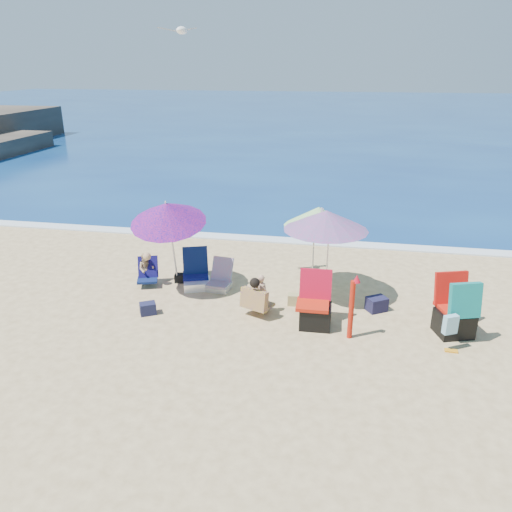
% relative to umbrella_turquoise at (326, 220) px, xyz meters
% --- Properties ---
extents(ground, '(120.00, 120.00, 0.00)m').
position_rel_umbrella_turquoise_xyz_m(ground, '(-1.06, -1.56, -1.77)').
color(ground, '#D8BC84').
rests_on(ground, ground).
extents(sea, '(120.00, 80.00, 0.12)m').
position_rel_umbrella_turquoise_xyz_m(sea, '(-1.06, 43.44, -1.82)').
color(sea, navy).
rests_on(sea, ground).
extents(foam, '(120.00, 0.50, 0.04)m').
position_rel_umbrella_turquoise_xyz_m(foam, '(-1.06, 3.54, -1.75)').
color(foam, white).
rests_on(foam, ground).
extents(umbrella_turquoise, '(2.30, 2.30, 2.01)m').
position_rel_umbrella_turquoise_xyz_m(umbrella_turquoise, '(0.00, 0.00, 0.00)').
color(umbrella_turquoise, white).
rests_on(umbrella_turquoise, ground).
extents(umbrella_striped, '(1.94, 1.94, 1.97)m').
position_rel_umbrella_turquoise_xyz_m(umbrella_striped, '(-0.18, 0.38, -0.05)').
color(umbrella_striped, white).
rests_on(umbrella_striped, ground).
extents(umbrella_blue, '(1.77, 1.83, 2.23)m').
position_rel_umbrella_turquoise_xyz_m(umbrella_blue, '(-3.33, -0.25, 0.05)').
color(umbrella_blue, silver).
rests_on(umbrella_blue, ground).
extents(furled_umbrella, '(0.19, 0.16, 1.27)m').
position_rel_umbrella_turquoise_xyz_m(furled_umbrella, '(0.61, -1.59, -1.07)').
color(furled_umbrella, '#B31C0C').
rests_on(furled_umbrella, ground).
extents(chair_navy, '(0.83, 0.98, 0.82)m').
position_rel_umbrella_turquoise_xyz_m(chair_navy, '(-2.89, 0.15, -1.55)').
color(chair_navy, '#0E124E').
rests_on(chair_navy, ground).
extents(chair_rainbow, '(0.57, 0.69, 0.69)m').
position_rel_umbrella_turquoise_xyz_m(chair_rainbow, '(-2.31, 0.04, -1.59)').
color(chair_rainbow, '#BF4345').
rests_on(chair_rainbow, ground).
extents(camp_chair_left, '(0.68, 0.65, 1.08)m').
position_rel_umbrella_turquoise_xyz_m(camp_chair_left, '(-0.07, -1.24, -1.45)').
color(camp_chair_left, red).
rests_on(camp_chair_left, ground).
extents(camp_chair_right, '(0.82, 1.23, 1.19)m').
position_rel_umbrella_turquoise_xyz_m(camp_chair_right, '(2.51, -1.13, -1.34)').
color(camp_chair_right, red).
rests_on(camp_chair_right, ground).
extents(person_center, '(0.69, 0.70, 0.85)m').
position_rel_umbrella_turquoise_xyz_m(person_center, '(-1.24, -0.99, -1.36)').
color(person_center, tan).
rests_on(person_center, ground).
extents(person_left, '(0.57, 0.63, 0.83)m').
position_rel_umbrella_turquoise_xyz_m(person_left, '(-4.02, 0.00, -1.39)').
color(person_left, tan).
rests_on(person_left, ground).
extents(bag_navy_a, '(0.39, 0.35, 0.24)m').
position_rel_umbrella_turquoise_xyz_m(bag_navy_a, '(-3.45, -1.39, -1.65)').
color(bag_navy_a, '#1A1C39').
rests_on(bag_navy_a, ground).
extents(bag_black_a, '(0.30, 0.23, 0.20)m').
position_rel_umbrella_turquoise_xyz_m(bag_black_a, '(-3.30, 0.26, -1.67)').
color(bag_black_a, black).
rests_on(bag_black_a, ground).
extents(bag_tan, '(0.29, 0.21, 0.24)m').
position_rel_umbrella_turquoise_xyz_m(bag_tan, '(-0.56, -0.43, -1.65)').
color(bag_tan, tan).
rests_on(bag_tan, ground).
extents(bag_navy_b, '(0.49, 0.46, 0.29)m').
position_rel_umbrella_turquoise_xyz_m(bag_navy_b, '(1.14, -0.39, -1.62)').
color(bag_navy_b, '#191836').
rests_on(bag_navy_b, ground).
extents(orange_item, '(0.23, 0.12, 0.03)m').
position_rel_umbrella_turquoise_xyz_m(orange_item, '(2.39, -1.76, -1.76)').
color(orange_item, orange).
rests_on(orange_item, ground).
extents(seagull, '(0.73, 0.43, 0.14)m').
position_rel_umbrella_turquoise_xyz_m(seagull, '(-2.94, 0.08, 3.60)').
color(seagull, white).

